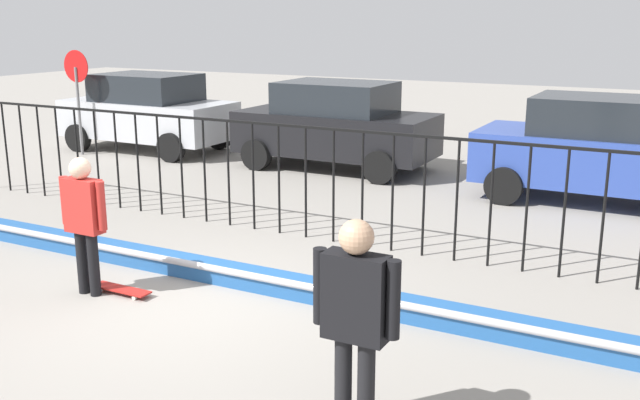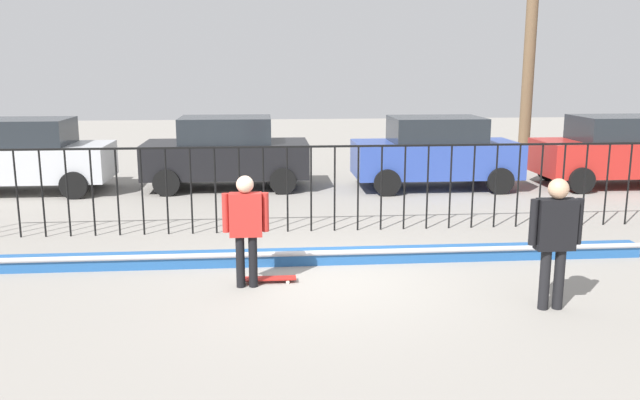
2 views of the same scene
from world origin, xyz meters
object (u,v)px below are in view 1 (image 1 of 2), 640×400
skateboarder (84,214)px  parked_car_black (336,125)px  skateboard (121,289)px  parked_car_silver (148,112)px  stop_sign (77,88)px  camera_operator (356,310)px  parked_car_blue (601,149)px

skateboarder → parked_car_black: 8.10m
skateboard → parked_car_silver: 9.94m
parked_car_black → skateboard: bearing=-86.4°
skateboarder → parked_car_black: (-0.71, 8.06, -0.04)m
stop_sign → skateboarder: bearing=-44.0°
camera_operator → parked_car_blue: 8.89m
skateboarder → stop_sign: stop_sign is taller
camera_operator → stop_sign: bearing=9.6°
stop_sign → camera_operator: bearing=-35.7°
parked_car_black → stop_sign: 6.40m
parked_car_silver → parked_car_black: same height
parked_car_black → camera_operator: bearing=-66.5°
parked_car_silver → stop_sign: 1.74m
skateboarder → parked_car_black: size_ratio=0.39×
skateboarder → stop_sign: size_ratio=0.67×
parked_car_silver → parked_car_blue: bearing=-3.6°
skateboard → parked_car_black: 8.01m
parked_car_blue → stop_sign: (-11.74, -0.91, 0.64)m
skateboard → parked_car_black: size_ratio=0.19×
camera_operator → parked_car_black: (-4.84, 9.33, -0.11)m
parked_car_black → parked_car_silver: bearing=178.0°
skateboarder → camera_operator: 4.32m
camera_operator → parked_car_silver: parked_car_silver is taller
skateboard → parked_car_blue: 8.72m
skateboard → stop_sign: size_ratio=0.32×
skateboard → parked_car_blue: parked_car_blue is taller
skateboard → camera_operator: (3.79, -1.43, 1.02)m
camera_operator → stop_sign: 13.62m
skateboarder → skateboard: size_ratio=2.11×
camera_operator → parked_car_blue: bearing=-49.1°
skateboard → camera_operator: 4.18m
skateboard → stop_sign: 9.88m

